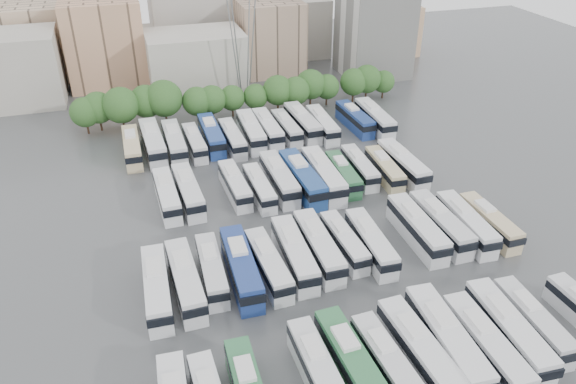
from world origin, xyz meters
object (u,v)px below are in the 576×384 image
object	(u,v)px
bus_r0_s9	(485,345)
bus_r2_s11	(384,169)
bus_r0_s10	(508,330)
bus_r1_s0	(157,287)
bus_r1_s4	(268,264)
bus_r3_s1	(153,142)
bus_r3_s4	(211,135)
bus_r2_s6	(279,178)
bus_r0_s11	(532,321)
bus_r3_s6	(251,131)
bus_r3_s0	(132,147)
bus_r0_s6	(387,363)
bus_r2_s7	(302,178)
bus_r1_s11	(440,223)
bus_r3_s10	(322,124)
bus_r0_s8	(447,340)
bus_r1_s13	(489,222)
bus_r3_s2	(174,142)
bus_r2_s10	(360,167)
bus_r1_s2	(212,270)
bus_r2_s4	(235,185)
bus_r1_s6	(319,246)
bus_r3_s13	(375,118)
bus_r0_s5	(351,362)
bus_r2_s9	(343,174)
bus_r3_s5	(232,138)
bus_r0_s4	(318,370)
bus_r1_s10	(417,228)
bus_r1_s5	(294,254)
bus_r2_s2	(188,191)
bus_r0_s7	(419,350)
bus_r3_s8	(286,128)
bus_r1_s1	(185,280)
bus_r3_s3	(195,142)
apartment_tower	(376,16)
bus_r1_s12	(466,223)
bus_r1_s3	(241,267)
bus_r1_s8	(371,242)
bus_r3_s12	(355,119)
bus_r3_s9	(302,123)
bus_r2_s8	(323,175)
electricity_pylon	(241,7)

from	to	relation	value
bus_r0_s9	bus_r2_s11	bearing A→B (deg)	80.24
bus_r0_s10	bus_r1_s0	world-z (taller)	bus_r0_s10
bus_r1_s4	bus_r3_s1	xyz separation A→B (m)	(-9.80, 37.00, 0.31)
bus_r3_s4	bus_r2_s6	bearing A→B (deg)	-69.62
bus_r0_s10	bus_r0_s11	bearing A→B (deg)	13.06
bus_r3_s6	bus_r3_s0	bearing A→B (deg)	-178.17
bus_r0_s6	bus_r0_s10	xyz separation A→B (m)	(13.32, 0.20, 0.21)
bus_r1_s0	bus_r2_s7	bearing A→B (deg)	40.73
bus_r1_s11	bus_r3_s10	world-z (taller)	bus_r1_s11
bus_r0_s8	bus_r2_s7	distance (m)	35.25
bus_r1_s13	bus_r2_s7	bearing A→B (deg)	137.69
bus_r3_s2	bus_r2_s10	bearing A→B (deg)	-33.15
bus_r1_s2	bus_r2_s4	size ratio (longest dim) A/B	0.99
bus_r0_s11	bus_r1_s6	distance (m)	24.83
bus_r3_s13	bus_r0_s5	bearing A→B (deg)	-115.68
bus_r3_s0	bus_r3_s10	distance (m)	33.15
bus_r2_s6	bus_r3_s1	xyz separation A→B (m)	(-16.73, 17.78, 0.13)
bus_r2_s9	bus_r3_s5	xyz separation A→B (m)	(-13.34, 17.19, 0.09)
bus_r0_s4	bus_r0_s9	bearing A→B (deg)	-7.75
bus_r2_s11	bus_r3_s6	xyz separation A→B (m)	(-16.41, 19.00, 0.28)
bus_r2_s9	bus_r1_s10	bearing A→B (deg)	-75.72
bus_r1_s5	bus_r0_s9	bearing A→B (deg)	-54.36
bus_r1_s0	bus_r3_s5	bearing A→B (deg)	67.47
bus_r2_s2	bus_r3_s4	distance (m)	19.00
bus_r0_s7	bus_r3_s10	xyz separation A→B (m)	(9.66, 53.42, -0.06)
bus_r1_s11	bus_r3_s8	bearing A→B (deg)	105.31
bus_r0_s8	bus_r1_s10	world-z (taller)	bus_r0_s8
bus_r1_s1	bus_r3_s3	xyz separation A→B (m)	(6.61, 35.86, -0.21)
apartment_tower	bus_r1_s12	world-z (taller)	apartment_tower
bus_r1_s4	bus_r2_s7	bearing A→B (deg)	57.91
bus_r2_s11	bus_r3_s1	bearing A→B (deg)	152.97
apartment_tower	bus_r1_s3	distance (m)	79.78
bus_r1_s8	bus_r3_s1	size ratio (longest dim) A/B	0.86
bus_r1_s13	bus_r3_s10	bearing A→B (deg)	105.15
bus_r3_s4	bus_r3_s12	xyz separation A→B (m)	(26.39, -0.44, -0.11)
bus_r3_s2	bus_r3_s8	size ratio (longest dim) A/B	1.12
apartment_tower	bus_r0_s6	world-z (taller)	apartment_tower
bus_r3_s3	bus_r3_s8	size ratio (longest dim) A/B	0.98
bus_r0_s8	bus_r1_s0	xyz separation A→B (m)	(-26.24, 16.54, -0.17)
bus_r2_s11	bus_r1_s8	bearing A→B (deg)	-117.26
bus_r1_s1	bus_r3_s12	world-z (taller)	bus_r1_s1
bus_r0_s9	bus_r3_s12	size ratio (longest dim) A/B	1.03
bus_r0_s7	bus_r2_s6	bearing A→B (deg)	92.56
bus_r3_s9	bus_r2_s11	bearing A→B (deg)	-73.42
bus_r2_s8	bus_r3_s9	xyz separation A→B (m)	(3.24, 19.67, -0.07)
bus_r2_s6	bus_r2_s7	world-z (taller)	bus_r2_s7
bus_r1_s0	bus_r0_s7	bearing A→B (deg)	-34.20
electricity_pylon	bus_r3_s2	world-z (taller)	electricity_pylon
bus_r0_s9	bus_r3_s9	distance (m)	56.28
bus_r1_s6	bus_r3_s6	xyz separation A→B (m)	(0.21, 35.36, 0.05)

